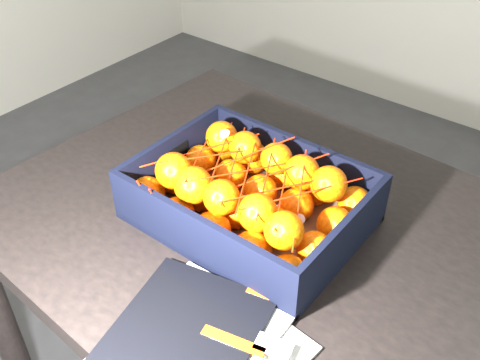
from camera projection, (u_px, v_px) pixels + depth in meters
The scene contains 6 objects.
ground at pixel (215, 347), 1.71m from camera, with size 3.50×3.50×0.00m, color #323234.
table at pixel (297, 278), 1.07m from camera, with size 1.24×0.87×0.75m.
magazine_stack at pixel (190, 352), 0.81m from camera, with size 0.30×0.37×0.02m.
produce_crate at pixel (250, 205), 1.04m from camera, with size 0.41×0.31×0.11m.
clementine_heap at pixel (249, 193), 1.02m from camera, with size 0.39×0.29×0.12m.
mesh_net at pixel (243, 172), 0.98m from camera, with size 0.34×0.27×0.10m.
Camera 1 is at (0.70, -0.77, 1.45)m, focal length 41.40 mm.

